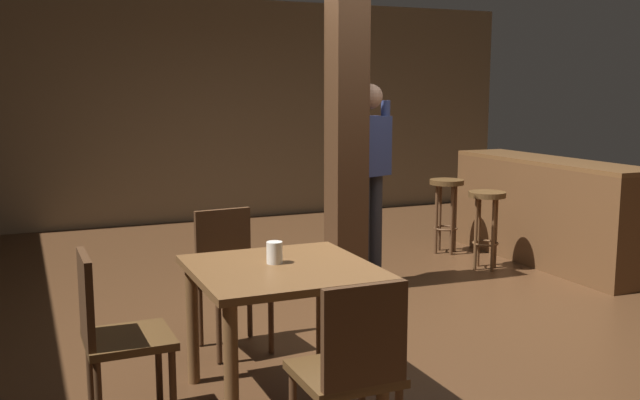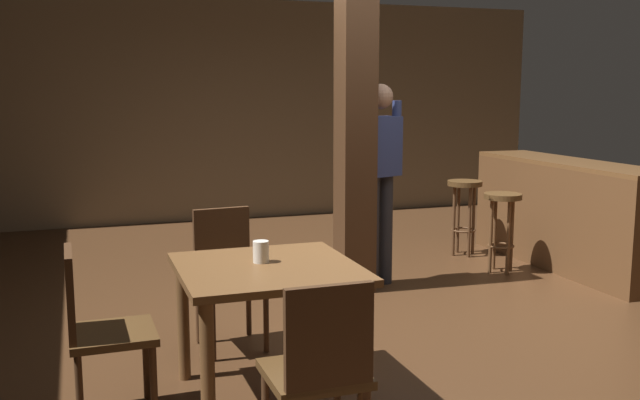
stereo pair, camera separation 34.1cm
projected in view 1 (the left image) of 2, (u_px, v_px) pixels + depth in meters
The scene contains 12 objects.
ground_plane at pixel (398, 317), 5.29m from camera, with size 10.80×10.80×0.00m, color #422816.
wall_back at pixel (229, 111), 9.17m from camera, with size 8.00×0.10×2.80m, color #756047.
pillar at pixel (347, 123), 5.82m from camera, with size 0.28×0.28×2.80m, color #422816.
dining_table at pixel (282, 289), 3.81m from camera, with size 0.94×0.94×0.74m.
chair_west at pixel (112, 330), 3.49m from camera, with size 0.43×0.43×0.89m.
chair_south at pixel (352, 367), 3.03m from camera, with size 0.42×0.42×0.89m.
chair_north at pixel (230, 272), 4.61m from camera, with size 0.46×0.46×0.89m.
napkin_cup at pixel (274, 253), 3.84m from camera, with size 0.09×0.09×0.12m, color silver.
standing_person at pixel (370, 169), 6.05m from camera, with size 0.47×0.30×1.72m.
bar_counter at pixel (541, 211), 6.86m from camera, with size 0.56×2.30×1.01m.
bar_stool_near at pixel (487, 211), 6.62m from camera, with size 0.34×0.34×0.74m.
bar_stool_mid at pixel (446, 198), 7.29m from camera, with size 0.35×0.35×0.76m.
Camera 1 is at (-2.52, -4.46, 1.68)m, focal length 40.00 mm.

